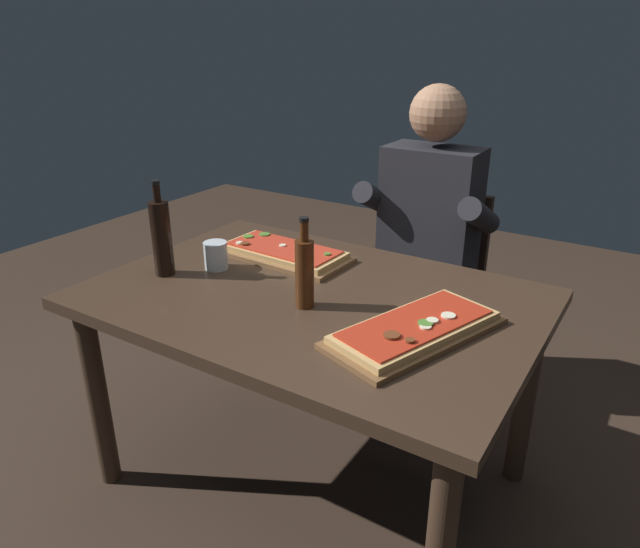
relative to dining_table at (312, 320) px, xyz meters
name	(u,v)px	position (x,y,z in m)	size (l,w,h in m)	color
ground_plane	(313,476)	(0.00, 0.00, -0.64)	(6.40, 6.40, 0.00)	#38281E
dining_table	(312,320)	(0.00, 0.00, 0.00)	(1.40, 0.96, 0.74)	#3D2B1E
pizza_rectangular_front	(284,253)	(-0.26, 0.21, 0.11)	(0.50, 0.26, 0.05)	brown
pizza_rectangular_left	(415,329)	(0.39, -0.08, 0.11)	(0.39, 0.57, 0.05)	brown
wine_bottle_dark	(305,271)	(0.03, -0.09, 0.21)	(0.06, 0.06, 0.28)	#47230F
oil_bottle_amber	(162,237)	(-0.51, -0.13, 0.23)	(0.07, 0.07, 0.33)	black
tumbler_near_camera	(216,255)	(-0.40, 0.00, 0.14)	(0.08, 0.08, 0.10)	silver
diner_chair	(431,281)	(0.07, 0.86, -0.16)	(0.44, 0.44, 0.87)	black
seated_diner	(425,234)	(0.07, 0.74, 0.10)	(0.53, 0.41, 1.33)	#23232D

